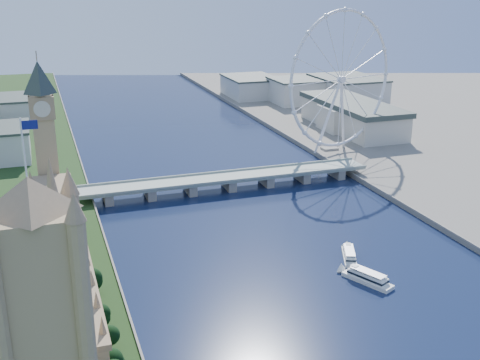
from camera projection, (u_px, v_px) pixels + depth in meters
name	position (u px, v px, depth m)	size (l,w,h in m)	color
victoria_tower	(44.00, 323.00, 174.19)	(28.16, 28.16, 112.00)	tan
parliament_range	(60.00, 264.00, 290.97)	(24.00, 200.00, 70.00)	tan
big_ben	(43.00, 120.00, 372.85)	(20.02, 20.02, 110.00)	tan
westminster_bridge	(229.00, 180.00, 450.73)	(220.00, 22.00, 9.50)	gray
london_eye	(341.00, 80.00, 517.85)	(113.60, 39.12, 124.30)	silver
county_hall	(351.00, 132.00, 623.27)	(54.00, 144.00, 35.00)	beige
city_skyline	(192.00, 101.00, 693.14)	(505.00, 280.00, 32.00)	beige
tour_boat_near	(367.00, 282.00, 311.76)	(7.91, 30.90, 6.84)	silver
tour_boat_far	(349.00, 259.00, 338.34)	(6.98, 27.44, 6.04)	silver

